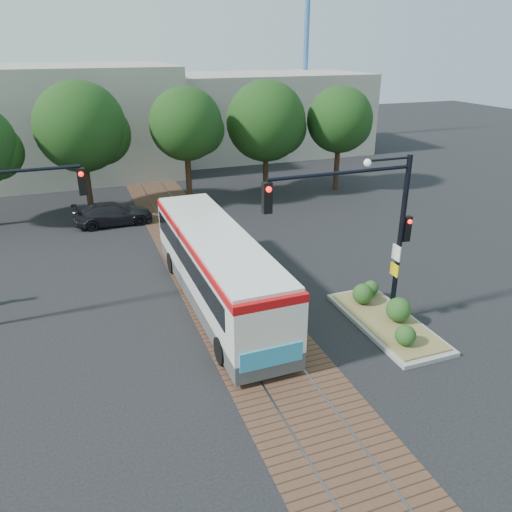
% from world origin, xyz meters
% --- Properties ---
extents(ground, '(120.00, 120.00, 0.00)m').
position_xyz_m(ground, '(0.00, 0.00, 0.00)').
color(ground, black).
rests_on(ground, ground).
extents(trackbed, '(3.60, 40.00, 0.02)m').
position_xyz_m(trackbed, '(0.00, 4.00, 0.01)').
color(trackbed, brown).
rests_on(trackbed, ground).
extents(tree_row, '(26.40, 5.60, 7.67)m').
position_xyz_m(tree_row, '(1.21, 16.42, 4.85)').
color(tree_row, '#382314').
rests_on(tree_row, ground).
extents(warehouses, '(40.00, 13.00, 8.00)m').
position_xyz_m(warehouses, '(-0.53, 28.75, 3.81)').
color(warehouses, '#ADA899').
rests_on(warehouses, ground).
extents(crane, '(8.00, 0.50, 18.00)m').
position_xyz_m(crane, '(18.00, 34.00, 10.88)').
color(crane, '#3F72B2').
rests_on(crane, ground).
extents(city_bus, '(2.52, 11.08, 2.95)m').
position_xyz_m(city_bus, '(-0.53, 2.84, 1.65)').
color(city_bus, '#444446').
rests_on(city_bus, ground).
extents(traffic_island, '(2.20, 5.20, 1.13)m').
position_xyz_m(traffic_island, '(4.82, -0.90, 0.33)').
color(traffic_island, gray).
rests_on(traffic_island, ground).
extents(signal_pole_main, '(5.49, 0.46, 6.00)m').
position_xyz_m(signal_pole_main, '(3.86, -0.81, 4.16)').
color(signal_pole_main, black).
rests_on(signal_pole_main, ground).
extents(parked_car, '(4.36, 1.85, 1.26)m').
position_xyz_m(parked_car, '(-3.45, 13.80, 0.63)').
color(parked_car, black).
rests_on(parked_car, ground).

